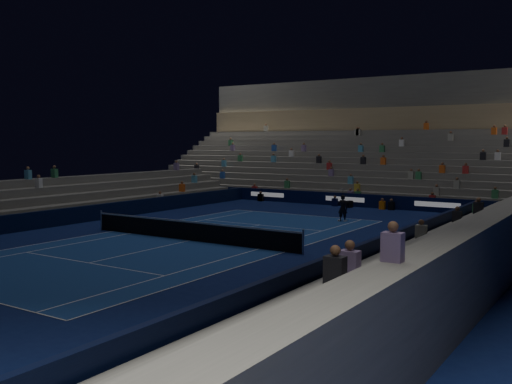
% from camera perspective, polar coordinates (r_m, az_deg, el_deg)
% --- Properties ---
extents(ground, '(90.00, 90.00, 0.00)m').
position_cam_1_polar(ground, '(29.09, -6.51, -4.79)').
color(ground, '#0C174A').
rests_on(ground, ground).
extents(court_surface, '(10.97, 23.77, 0.01)m').
position_cam_1_polar(court_surface, '(29.09, -6.52, -4.78)').
color(court_surface, navy).
rests_on(court_surface, ground).
extents(sponsor_barrier_far, '(44.00, 0.25, 1.00)m').
position_cam_1_polar(sponsor_barrier_far, '(44.71, 8.82, -0.75)').
color(sponsor_barrier_far, black).
rests_on(sponsor_barrier_far, ground).
extents(sponsor_barrier_east, '(0.25, 37.00, 1.00)m').
position_cam_1_polar(sponsor_barrier_east, '(24.07, 11.61, -5.71)').
color(sponsor_barrier_east, black).
rests_on(sponsor_barrier_east, ground).
extents(sponsor_barrier_west, '(0.25, 37.00, 1.00)m').
position_cam_1_polar(sponsor_barrier_west, '(35.95, -18.51, -2.34)').
color(sponsor_barrier_west, black).
rests_on(sponsor_barrier_west, ground).
extents(grandstand_main, '(44.00, 15.20, 11.20)m').
position_cam_1_polar(grandstand_main, '(53.21, 13.06, 3.20)').
color(grandstand_main, '#5F5E5A').
rests_on(grandstand_main, ground).
extents(grandstand_east, '(5.00, 37.00, 2.50)m').
position_cam_1_polar(grandstand_east, '(22.98, 19.73, -5.36)').
color(grandstand_east, slate).
rests_on(grandstand_east, ground).
extents(grandstand_west, '(5.00, 37.00, 2.50)m').
position_cam_1_polar(grandstand_west, '(38.67, -21.71, -1.31)').
color(grandstand_west, '#64635F').
rests_on(grandstand_west, ground).
extents(tennis_net, '(12.90, 0.10, 1.10)m').
position_cam_1_polar(tennis_net, '(29.01, -6.52, -3.81)').
color(tennis_net, '#B2B2B7').
rests_on(tennis_net, ground).
extents(tennis_player, '(0.65, 0.47, 1.65)m').
position_cam_1_polar(tennis_player, '(36.14, 8.55, -1.58)').
color(tennis_player, black).
rests_on(tennis_player, ground).
extents(broadcast_camera, '(0.48, 0.87, 0.52)m').
position_cam_1_polar(broadcast_camera, '(43.75, 9.15, -1.18)').
color(broadcast_camera, black).
rests_on(broadcast_camera, ground).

